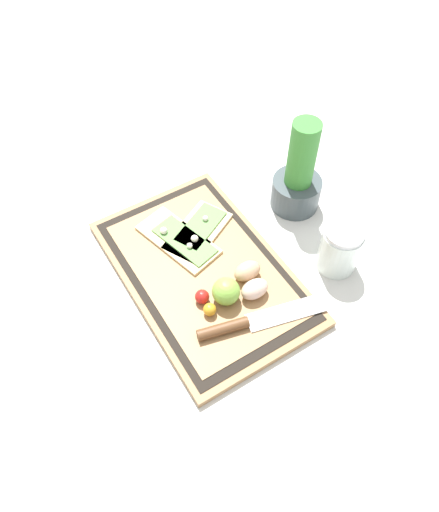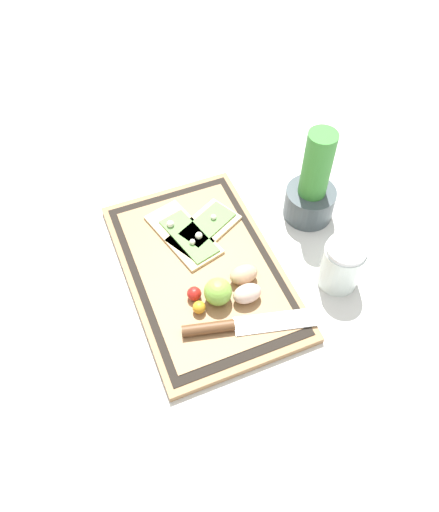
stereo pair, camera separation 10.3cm
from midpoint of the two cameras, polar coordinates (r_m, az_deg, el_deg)
The scene contains 12 objects.
ground_plane at distance 1.05m, azimuth 0.85°, elevation -2.01°, with size 6.00×6.00×0.00m, color silver.
cutting_board at distance 1.04m, azimuth 0.86°, elevation -1.72°, with size 0.48×0.31×0.02m.
pizza_slice_near at distance 1.08m, azimuth -1.39°, elevation 2.27°, with size 0.20×0.13×0.02m.
pizza_slice_far at distance 1.09m, azimuth 1.00°, elevation 3.05°, with size 0.15×0.18×0.02m.
knife at distance 0.95m, azimuth 4.14°, elevation -8.23°, with size 0.09×0.26×0.02m.
egg_brown at distance 1.00m, azimuth 5.72°, elevation -2.33°, with size 0.04×0.06×0.04m, color tan.
egg_pink at distance 0.98m, azimuth 6.21°, elevation -4.50°, with size 0.04×0.06×0.04m, color beige.
lime at distance 0.97m, azimuth 3.13°, elevation -4.22°, with size 0.06×0.06×0.06m, color #7FB742.
cherry_tomato_red at distance 0.98m, azimuth 0.09°, elevation -4.53°, with size 0.03×0.03×0.03m, color red.
cherry_tomato_yellow at distance 0.97m, azimuth 0.71°, elevation -6.11°, with size 0.03×0.03×0.03m, color gold.
herb_pot at distance 1.12m, azimuth 13.16°, elevation 7.29°, with size 0.11×0.11×0.23m.
sauce_jar at distance 1.04m, azimuth 16.48°, elevation -1.38°, with size 0.08×0.08×0.11m.
Camera 2 is at (0.57, -0.19, 0.86)m, focal length 35.00 mm.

